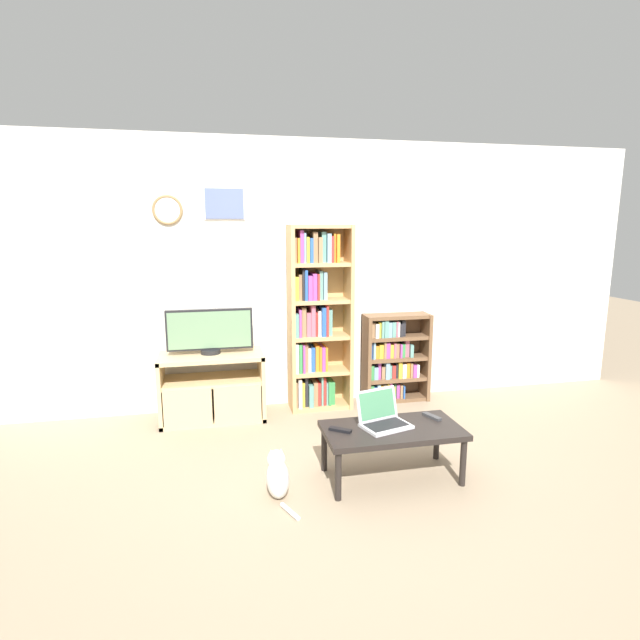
% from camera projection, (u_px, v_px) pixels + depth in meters
% --- Properties ---
extents(ground_plane, '(18.00, 18.00, 0.00)m').
position_uv_depth(ground_plane, '(346.00, 478.00, 3.59)').
color(ground_plane, gray).
extents(wall_back, '(7.09, 0.09, 2.60)m').
position_uv_depth(wall_back, '(303.00, 275.00, 4.92)').
color(wall_back, silver).
rests_on(wall_back, ground_plane).
extents(tv_stand, '(0.95, 0.47, 0.62)m').
position_uv_depth(tv_stand, '(213.00, 387.00, 4.62)').
color(tv_stand, tan).
rests_on(tv_stand, ground_plane).
extents(television, '(0.78, 0.18, 0.42)m').
position_uv_depth(television, '(210.00, 331.00, 4.57)').
color(television, black).
rests_on(television, tv_stand).
extents(bookshelf_tall, '(0.60, 0.31, 1.79)m').
position_uv_depth(bookshelf_tall, '(316.00, 319.00, 4.84)').
color(bookshelf_tall, tan).
rests_on(bookshelf_tall, ground_plane).
extents(bookshelf_short, '(0.68, 0.25, 0.90)m').
position_uv_depth(bookshelf_short, '(392.00, 358.00, 5.12)').
color(bookshelf_short, brown).
rests_on(bookshelf_short, ground_plane).
extents(coffee_table, '(0.98, 0.50, 0.38)m').
position_uv_depth(coffee_table, '(392.00, 433.00, 3.53)').
color(coffee_table, black).
rests_on(coffee_table, ground_plane).
extents(laptop, '(0.39, 0.35, 0.25)m').
position_uv_depth(laptop, '(382.00, 417.00, 3.56)').
color(laptop, silver).
rests_on(laptop, coffee_table).
extents(remote_near_laptop, '(0.10, 0.17, 0.02)m').
position_uv_depth(remote_near_laptop, '(432.00, 416.00, 3.71)').
color(remote_near_laptop, '#38383A').
rests_on(remote_near_laptop, coffee_table).
extents(remote_far_from_laptop, '(0.16, 0.13, 0.02)m').
position_uv_depth(remote_far_from_laptop, '(340.00, 430.00, 3.46)').
color(remote_far_from_laptop, black).
rests_on(remote_far_from_laptop, coffee_table).
extents(cat, '(0.18, 0.43, 0.32)m').
position_uv_depth(cat, '(278.00, 476.00, 3.32)').
color(cat, white).
rests_on(cat, ground_plane).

